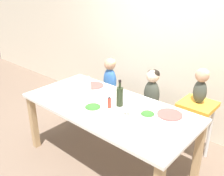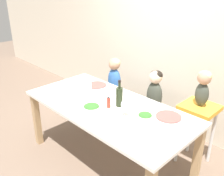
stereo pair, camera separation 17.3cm
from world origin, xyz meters
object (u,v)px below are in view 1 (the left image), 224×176
(dinner_plate_front_left, at_px, (55,97))
(wine_bottle, at_px, (120,96))
(chair_far_left, at_px, (110,97))
(chair_right_highchair, at_px, (196,115))
(person_child_center, at_px, (152,88))
(salad_bowl_large, at_px, (93,109))
(dinner_plate_back_left, at_px, (94,85))
(wine_glass_near, at_px, (127,105))
(chair_far_center, at_px, (150,113))
(paper_towel_roll, at_px, (86,89))
(dinner_plate_back_right, at_px, (170,115))
(salad_bowl_small, at_px, (147,116))
(person_baby_right, at_px, (201,82))
(person_child_left, at_px, (110,75))

(dinner_plate_front_left, bearing_deg, wine_bottle, 26.52)
(chair_far_left, height_order, chair_right_highchair, chair_right_highchair)
(person_child_center, height_order, salad_bowl_large, person_child_center)
(dinner_plate_back_left, bearing_deg, wine_bottle, -18.62)
(wine_glass_near, bearing_deg, dinner_plate_back_left, 157.12)
(wine_bottle, bearing_deg, dinner_plate_back_left, 161.38)
(person_child_center, xyz_separation_m, wine_glass_near, (0.19, -0.76, 0.12))
(chair_far_left, distance_m, chair_far_center, 0.70)
(chair_far_left, relative_size, paper_towel_roll, 1.77)
(dinner_plate_front_left, bearing_deg, dinner_plate_back_right, 23.26)
(chair_far_left, height_order, wine_bottle, wine_bottle)
(chair_far_left, xyz_separation_m, chair_far_center, (0.70, 0.00, 0.00))
(wine_bottle, relative_size, dinner_plate_back_left, 1.16)
(salad_bowl_small, bearing_deg, dinner_plate_front_left, -165.17)
(chair_right_highchair, distance_m, wine_bottle, 0.90)
(chair_far_left, bearing_deg, salad_bowl_large, -57.22)
(salad_bowl_large, xyz_separation_m, dinner_plate_back_left, (-0.49, 0.50, -0.04))
(wine_glass_near, relative_size, dinner_plate_back_left, 0.72)
(wine_bottle, bearing_deg, wine_glass_near, -34.06)
(chair_far_center, height_order, dinner_plate_front_left, dinner_plate_front_left)
(paper_towel_roll, xyz_separation_m, dinner_plate_back_left, (-0.22, 0.33, -0.12))
(wine_bottle, height_order, dinner_plate_front_left, wine_bottle)
(dinner_plate_front_left, bearing_deg, salad_bowl_small, 14.83)
(dinner_plate_front_left, bearing_deg, dinner_plate_back_left, 81.43)
(person_child_center, xyz_separation_m, dinner_plate_front_left, (-0.67, -0.96, -0.00))
(person_child_center, height_order, dinner_plate_back_left, person_child_center)
(person_child_center, xyz_separation_m, dinner_plate_back_left, (-0.59, -0.42, -0.00))
(wine_glass_near, bearing_deg, chair_far_left, 139.67)
(wine_glass_near, bearing_deg, chair_right_highchair, 62.02)
(chair_right_highchair, bearing_deg, chair_far_left, 180.00)
(paper_towel_roll, bearing_deg, wine_bottle, 20.37)
(dinner_plate_back_right, bearing_deg, salad_bowl_large, -142.29)
(salad_bowl_small, relative_size, dinner_plate_back_right, 0.60)
(dinner_plate_back_right, bearing_deg, chair_far_center, 137.79)
(person_baby_right, height_order, dinner_plate_back_left, person_baby_right)
(person_child_left, bearing_deg, salad_bowl_small, -32.07)
(person_child_center, height_order, dinner_plate_back_right, person_child_center)
(paper_towel_roll, bearing_deg, chair_far_center, 63.78)
(person_baby_right, bearing_deg, dinner_plate_back_right, -101.86)
(chair_right_highchair, bearing_deg, wine_bottle, -133.92)
(person_baby_right, distance_m, wine_bottle, 0.87)
(person_child_left, xyz_separation_m, dinner_plate_back_right, (1.20, -0.45, -0.00))
(wine_bottle, bearing_deg, chair_right_highchair, 46.08)
(wine_glass_near, bearing_deg, wine_bottle, 145.94)
(salad_bowl_small, height_order, dinner_plate_back_left, salad_bowl_small)
(salad_bowl_small, bearing_deg, chair_far_center, 119.52)
(person_child_left, height_order, wine_bottle, wine_bottle)
(dinner_plate_front_left, relative_size, dinner_plate_back_right, 1.00)
(salad_bowl_large, bearing_deg, person_baby_right, 52.78)
(chair_right_highchair, distance_m, dinner_plate_front_left, 1.60)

